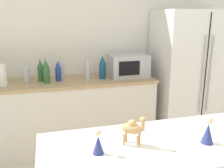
{
  "coord_description": "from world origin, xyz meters",
  "views": [
    {
      "loc": [
        -0.73,
        -0.58,
        1.62
      ],
      "look_at": [
        -0.19,
        1.42,
        1.07
      ],
      "focal_mm": 40.0,
      "sensor_mm": 36.0,
      "label": 1
    }
  ],
  "objects_px": {
    "refrigerator": "(189,76)",
    "back_bottle_6": "(41,70)",
    "camel_figurine": "(133,128)",
    "back_bottle_1": "(58,71)",
    "back_bottle_3": "(26,73)",
    "back_bottle_5": "(61,69)",
    "back_bottle_2": "(87,69)",
    "back_bottle_0": "(103,67)",
    "paper_towel_roll": "(1,75)",
    "microwave": "(128,65)",
    "wise_man_figurine_crimson": "(98,143)",
    "back_bottle_4": "(46,71)",
    "wise_man_figurine_purple": "(208,132)"
  },
  "relations": [
    {
      "from": "back_bottle_6",
      "to": "back_bottle_0",
      "type": "bearing_deg",
      "value": -5.8
    },
    {
      "from": "back_bottle_2",
      "to": "back_bottle_5",
      "type": "xyz_separation_m",
      "value": [
        -0.3,
        0.13,
        -0.01
      ]
    },
    {
      "from": "back_bottle_4",
      "to": "back_bottle_2",
      "type": "bearing_deg",
      "value": 4.16
    },
    {
      "from": "microwave",
      "to": "wise_man_figurine_purple",
      "type": "height_order",
      "value": "microwave"
    },
    {
      "from": "back_bottle_0",
      "to": "back_bottle_5",
      "type": "distance_m",
      "value": 0.51
    },
    {
      "from": "paper_towel_roll",
      "to": "back_bottle_5",
      "type": "relative_size",
      "value": 0.91
    },
    {
      "from": "back_bottle_1",
      "to": "back_bottle_2",
      "type": "height_order",
      "value": "back_bottle_2"
    },
    {
      "from": "back_bottle_4",
      "to": "back_bottle_5",
      "type": "height_order",
      "value": "back_bottle_4"
    },
    {
      "from": "refrigerator",
      "to": "back_bottle_0",
      "type": "xyz_separation_m",
      "value": [
        -1.2,
        0.03,
        0.17
      ]
    },
    {
      "from": "back_bottle_5",
      "to": "wise_man_figurine_crimson",
      "type": "xyz_separation_m",
      "value": [
        0.03,
        -2.07,
        0.06
      ]
    },
    {
      "from": "back_bottle_1",
      "to": "back_bottle_4",
      "type": "bearing_deg",
      "value": -153.62
    },
    {
      "from": "microwave",
      "to": "back_bottle_6",
      "type": "distance_m",
      "value": 1.08
    },
    {
      "from": "wise_man_figurine_crimson",
      "to": "back_bottle_5",
      "type": "bearing_deg",
      "value": 90.73
    },
    {
      "from": "paper_towel_roll",
      "to": "wise_man_figurine_crimson",
      "type": "bearing_deg",
      "value": -69.93
    },
    {
      "from": "refrigerator",
      "to": "back_bottle_6",
      "type": "height_order",
      "value": "refrigerator"
    },
    {
      "from": "paper_towel_roll",
      "to": "back_bottle_0",
      "type": "xyz_separation_m",
      "value": [
        1.16,
        0.04,
        0.02
      ]
    },
    {
      "from": "back_bottle_0",
      "to": "wise_man_figurine_purple",
      "type": "relative_size",
      "value": 2.08
    },
    {
      "from": "refrigerator",
      "to": "back_bottle_0",
      "type": "distance_m",
      "value": 1.22
    },
    {
      "from": "refrigerator",
      "to": "back_bottle_3",
      "type": "distance_m",
      "value": 2.11
    },
    {
      "from": "microwave",
      "to": "camel_figurine",
      "type": "relative_size",
      "value": 3.12
    },
    {
      "from": "back_bottle_1",
      "to": "back_bottle_2",
      "type": "distance_m",
      "value": 0.35
    },
    {
      "from": "back_bottle_2",
      "to": "wise_man_figurine_crimson",
      "type": "distance_m",
      "value": 1.96
    },
    {
      "from": "camel_figurine",
      "to": "back_bottle_1",
      "type": "bearing_deg",
      "value": 97.43
    },
    {
      "from": "back_bottle_5",
      "to": "paper_towel_roll",
      "type": "bearing_deg",
      "value": -165.81
    },
    {
      "from": "back_bottle_3",
      "to": "wise_man_figurine_purple",
      "type": "bearing_deg",
      "value": -64.28
    },
    {
      "from": "refrigerator",
      "to": "back_bottle_5",
      "type": "height_order",
      "value": "refrigerator"
    },
    {
      "from": "back_bottle_2",
      "to": "wise_man_figurine_purple",
      "type": "height_order",
      "value": "back_bottle_2"
    },
    {
      "from": "refrigerator",
      "to": "microwave",
      "type": "height_order",
      "value": "refrigerator"
    },
    {
      "from": "back_bottle_0",
      "to": "back_bottle_4",
      "type": "xyz_separation_m",
      "value": [
        -0.67,
        -0.04,
        -0.0
      ]
    },
    {
      "from": "paper_towel_roll",
      "to": "wise_man_figurine_purple",
      "type": "bearing_deg",
      "value": -57.53
    },
    {
      "from": "back_bottle_5",
      "to": "wise_man_figurine_purple",
      "type": "xyz_separation_m",
      "value": [
        0.57,
        -2.11,
        0.07
      ]
    },
    {
      "from": "microwave",
      "to": "back_bottle_1",
      "type": "height_order",
      "value": "microwave"
    },
    {
      "from": "back_bottle_3",
      "to": "camel_figurine",
      "type": "distance_m",
      "value": 2.05
    },
    {
      "from": "back_bottle_0",
      "to": "paper_towel_roll",
      "type": "bearing_deg",
      "value": -177.81
    },
    {
      "from": "wise_man_figurine_crimson",
      "to": "back_bottle_6",
      "type": "bearing_deg",
      "value": 97.7
    },
    {
      "from": "back_bottle_6",
      "to": "wise_man_figurine_purple",
      "type": "bearing_deg",
      "value": -68.43
    },
    {
      "from": "microwave",
      "to": "back_bottle_3",
      "type": "bearing_deg",
      "value": 179.86
    },
    {
      "from": "camel_figurine",
      "to": "wise_man_figurine_purple",
      "type": "distance_m",
      "value": 0.37
    },
    {
      "from": "refrigerator",
      "to": "camel_figurine",
      "type": "bearing_deg",
      "value": -128.46
    },
    {
      "from": "back_bottle_0",
      "to": "back_bottle_2",
      "type": "xyz_separation_m",
      "value": [
        -0.19,
        -0.01,
        -0.01
      ]
    },
    {
      "from": "wise_man_figurine_crimson",
      "to": "camel_figurine",
      "type": "bearing_deg",
      "value": 11.28
    },
    {
      "from": "wise_man_figurine_crimson",
      "to": "wise_man_figurine_purple",
      "type": "distance_m",
      "value": 0.54
    },
    {
      "from": "refrigerator",
      "to": "back_bottle_6",
      "type": "xyz_separation_m",
      "value": [
        -1.94,
        0.11,
        0.16
      ]
    },
    {
      "from": "camel_figurine",
      "to": "back_bottle_3",
      "type": "bearing_deg",
      "value": 107.53
    },
    {
      "from": "back_bottle_2",
      "to": "wise_man_figurine_purple",
      "type": "relative_size",
      "value": 1.97
    },
    {
      "from": "camel_figurine",
      "to": "wise_man_figurine_purple",
      "type": "relative_size",
      "value": 1.08
    },
    {
      "from": "back_bottle_1",
      "to": "back_bottle_5",
      "type": "bearing_deg",
      "value": 64.71
    },
    {
      "from": "paper_towel_roll",
      "to": "back_bottle_0",
      "type": "height_order",
      "value": "back_bottle_0"
    },
    {
      "from": "paper_towel_roll",
      "to": "back_bottle_3",
      "type": "xyz_separation_m",
      "value": [
        0.26,
        0.09,
        -0.01
      ]
    },
    {
      "from": "back_bottle_2",
      "to": "wise_man_figurine_purple",
      "type": "bearing_deg",
      "value": -82.35
    }
  ]
}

